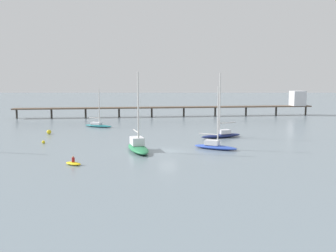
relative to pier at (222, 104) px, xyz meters
name	(u,v)px	position (x,y,z in m)	size (l,w,h in m)	color
ground_plane	(168,151)	(-14.63, -49.85, -3.30)	(400.00, 400.00, 0.00)	slate
pier	(222,104)	(0.00, 0.00, 0.00)	(80.14, 12.82, 6.71)	brown
sailboat_navy	(222,134)	(-5.10, -37.39, -2.61)	(7.99, 5.04, 11.34)	navy
sailboat_green	(138,146)	(-18.97, -49.76, -2.52)	(4.69, 8.61, 11.41)	#287F4C
sailboat_blue	(215,145)	(-7.61, -48.15, -2.68)	(6.75, 4.64, 9.38)	#2D4CB7
sailboat_teal	(98,125)	(-29.59, -23.22, -2.77)	(6.76, 4.31, 8.21)	#1E727A
dinghy_yellow	(74,163)	(-26.19, -58.36, -3.08)	(2.50, 2.09, 1.14)	yellow
mooring_buoy_far	(44,142)	(-34.68, -43.53, -3.04)	(0.52, 0.52, 0.52)	yellow
mooring_buoy_mid	(49,132)	(-36.93, -33.39, -2.89)	(0.83, 0.83, 0.83)	yellow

